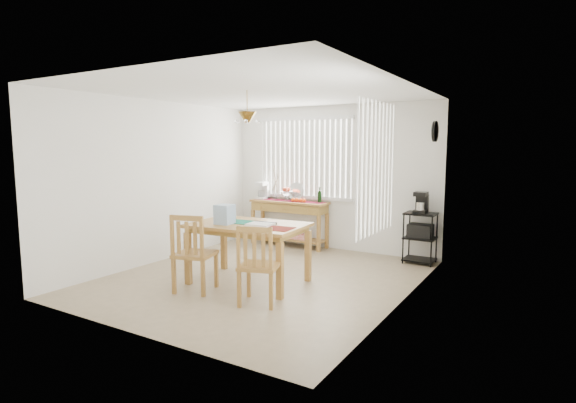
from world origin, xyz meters
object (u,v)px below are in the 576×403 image
Objects in this scene: dining_table at (248,230)px; chair_left at (193,254)px; wire_cart at (420,233)px; chair_right at (258,266)px; cart_items at (421,203)px; sideboard at (289,212)px.

dining_table is 1.58× the size of chair_left.
wire_cart is at bearing 52.32° from dining_table.
wire_cart is at bearing 68.81° from chair_right.
cart_items is 2.87m from dining_table.
sideboard is at bearing 179.82° from cart_items.
dining_table is (0.70, -2.28, 0.09)m from sideboard.
dining_table is at bearing -72.91° from sideboard.
chair_left is 1.06× the size of chair_right.
sideboard is 2.45m from wire_cart.
dining_table is (-1.74, -2.26, 0.24)m from wire_cart.
chair_left is at bearing -83.75° from sideboard.
wire_cart is 0.48m from cart_items.
chair_right is (0.61, -0.66, -0.26)m from dining_table.
cart_items is at bearing 54.33° from chair_left.
chair_left is at bearing -125.67° from cart_items.
dining_table is 0.94m from chair_right.
wire_cart is at bearing 54.25° from chair_left.
chair_right is at bearing -46.93° from dining_table.
dining_table is at bearing 61.32° from chair_left.
chair_right is at bearing -111.13° from cart_items.
chair_right is (0.99, 0.03, -0.03)m from chair_left.
cart_items reaches higher than chair_left.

